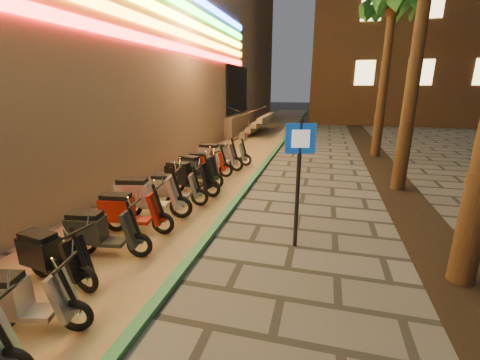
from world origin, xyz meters
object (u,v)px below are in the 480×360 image
(scooter_9, at_px, (186,176))
(scooter_12, at_px, (215,156))
(scooter_3, at_px, (19,300))
(scooter_5, at_px, (99,232))
(scooter_6, at_px, (128,211))
(scooter_8, at_px, (172,188))
(scooter_13, at_px, (228,153))
(scooter_7, at_px, (145,196))
(scooter_10, at_px, (196,169))
(scooter_11, at_px, (204,163))
(pedestrian_sign, at_px, (299,167))
(scooter_4, at_px, (51,256))

(scooter_9, relative_size, scooter_12, 0.98)
(scooter_3, height_order, scooter_5, scooter_5)
(scooter_6, bearing_deg, scooter_8, 76.78)
(scooter_5, relative_size, scooter_13, 1.04)
(scooter_7, distance_m, scooter_10, 2.85)
(scooter_3, height_order, scooter_11, scooter_11)
(pedestrian_sign, height_order, scooter_6, pedestrian_sign)
(scooter_10, height_order, scooter_13, scooter_10)
(scooter_6, relative_size, scooter_7, 0.89)
(scooter_7, relative_size, scooter_9, 1.05)
(scooter_12, bearing_deg, scooter_10, -85.55)
(scooter_3, relative_size, scooter_9, 0.86)
(scooter_10, xyz_separation_m, scooter_13, (0.23, 2.80, -0.04))
(scooter_3, relative_size, scooter_12, 0.84)
(scooter_7, relative_size, scooter_11, 1.15)
(pedestrian_sign, relative_size, scooter_8, 1.63)
(pedestrian_sign, height_order, scooter_3, pedestrian_sign)
(scooter_3, bearing_deg, scooter_5, 85.01)
(scooter_5, relative_size, scooter_9, 0.92)
(scooter_7, bearing_deg, scooter_6, -96.21)
(scooter_8, xyz_separation_m, scooter_11, (-0.16, 2.80, 0.01))
(scooter_6, relative_size, scooter_8, 1.05)
(scooter_3, height_order, scooter_13, scooter_13)
(scooter_3, height_order, scooter_8, scooter_8)
(scooter_10, bearing_deg, scooter_9, -67.61)
(scooter_6, bearing_deg, scooter_5, -94.80)
(scooter_6, distance_m, scooter_13, 6.49)
(scooter_4, relative_size, scooter_12, 0.87)
(scooter_8, distance_m, scooter_9, 0.96)
(scooter_9, xyz_separation_m, scooter_12, (-0.10, 2.91, 0.01))
(pedestrian_sign, height_order, scooter_13, pedestrian_sign)
(scooter_11, bearing_deg, pedestrian_sign, -61.41)
(scooter_10, distance_m, scooter_11, 0.90)
(scooter_9, xyz_separation_m, scooter_13, (0.14, 3.76, -0.06))
(scooter_8, height_order, scooter_9, scooter_9)
(scooter_7, bearing_deg, scooter_13, 74.64)
(pedestrian_sign, bearing_deg, scooter_12, 108.21)
(scooter_5, relative_size, scooter_6, 0.99)
(scooter_8, bearing_deg, scooter_4, -103.91)
(scooter_5, height_order, scooter_12, scooter_12)
(scooter_11, distance_m, scooter_12, 1.07)
(scooter_6, xyz_separation_m, scooter_7, (-0.08, 0.83, 0.06))
(scooter_10, relative_size, scooter_13, 1.08)
(scooter_4, height_order, scooter_13, scooter_13)
(scooter_3, xyz_separation_m, scooter_10, (-0.27, 6.60, 0.06))
(pedestrian_sign, height_order, scooter_11, pedestrian_sign)
(scooter_3, bearing_deg, scooter_9, 78.60)
(scooter_8, bearing_deg, scooter_7, -113.80)
(scooter_10, bearing_deg, pedestrian_sign, -27.39)
(scooter_12, bearing_deg, pedestrian_sign, -52.91)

